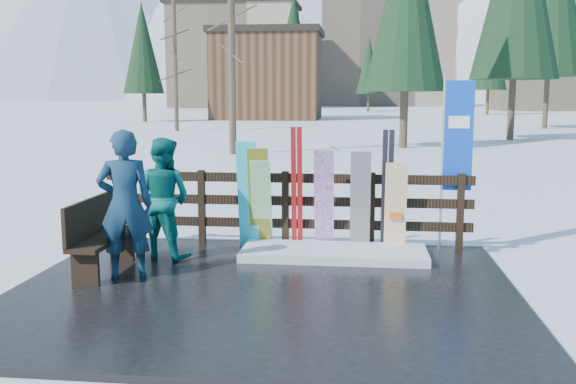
# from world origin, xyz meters

# --- Properties ---
(ground) EXTENTS (700.00, 700.00, 0.00)m
(ground) POSITION_xyz_m (0.00, 0.00, 0.00)
(ground) COLOR white
(ground) RESTS_ON ground
(deck) EXTENTS (6.00, 5.00, 0.08)m
(deck) POSITION_xyz_m (0.00, 0.00, 0.04)
(deck) COLOR black
(deck) RESTS_ON ground
(fence) EXTENTS (5.60, 0.10, 1.15)m
(fence) POSITION_xyz_m (0.00, 2.20, 0.74)
(fence) COLOR black
(fence) RESTS_ON deck
(snow_patch) EXTENTS (2.62, 1.00, 0.12)m
(snow_patch) POSITION_xyz_m (0.77, 1.60, 0.14)
(snow_patch) COLOR white
(snow_patch) RESTS_ON deck
(bench) EXTENTS (0.41, 1.50, 0.97)m
(bench) POSITION_xyz_m (-2.24, 0.47, 0.60)
(bench) COLOR black
(bench) RESTS_ON deck
(snowboard_0) EXTENTS (0.31, 0.31, 1.62)m
(snowboard_0) POSITION_xyz_m (-0.54, 1.98, 0.89)
(snowboard_0) COLOR #28D5E9
(snowboard_0) RESTS_ON deck
(snowboard_1) EXTENTS (0.30, 0.38, 1.35)m
(snowboard_1) POSITION_xyz_m (-0.33, 1.98, 0.76)
(snowboard_1) COLOR white
(snowboard_1) RESTS_ON deck
(snowboard_2) EXTENTS (0.31, 0.32, 1.53)m
(snowboard_2) POSITION_xyz_m (-0.37, 1.98, 0.84)
(snowboard_2) COLOR yellow
(snowboard_2) RESTS_ON deck
(snowboard_3) EXTENTS (0.29, 0.43, 1.52)m
(snowboard_3) POSITION_xyz_m (0.60, 1.98, 0.84)
(snowboard_3) COLOR white
(snowboard_3) RESTS_ON deck
(snowboard_4) EXTENTS (0.29, 0.24, 1.49)m
(snowboard_4) POSITION_xyz_m (1.13, 1.98, 0.83)
(snowboard_4) COLOR black
(snowboard_4) RESTS_ON deck
(snowboard_5) EXTENTS (0.31, 0.22, 1.33)m
(snowboard_5) POSITION_xyz_m (1.64, 1.98, 0.75)
(snowboard_5) COLOR white
(snowboard_5) RESTS_ON deck
(ski_pair_a) EXTENTS (0.16, 0.23, 1.83)m
(ski_pair_a) POSITION_xyz_m (0.19, 2.05, 1.00)
(ski_pair_a) COLOR maroon
(ski_pair_a) RESTS_ON deck
(ski_pair_b) EXTENTS (0.17, 0.23, 1.80)m
(ski_pair_b) POSITION_xyz_m (1.52, 2.05, 0.98)
(ski_pair_b) COLOR black
(ski_pair_b) RESTS_ON deck
(rental_flag) EXTENTS (0.45, 0.04, 2.60)m
(rental_flag) POSITION_xyz_m (2.49, 2.25, 1.69)
(rental_flag) COLOR silver
(rental_flag) RESTS_ON deck
(person_front) EXTENTS (0.79, 0.64, 1.88)m
(person_front) POSITION_xyz_m (-1.78, 0.26, 1.02)
(person_front) COLOR navy
(person_front) RESTS_ON deck
(person_back) EXTENTS (0.99, 0.87, 1.71)m
(person_back) POSITION_xyz_m (-1.62, 1.31, 0.93)
(person_back) COLOR #0A675F
(person_back) RESTS_ON deck
(resort_buildings) EXTENTS (73.00, 87.60, 22.60)m
(resort_buildings) POSITION_xyz_m (1.03, 115.41, 9.81)
(resort_buildings) COLOR tan
(resort_buildings) RESTS_ON ground
(trees) EXTENTS (41.91, 68.92, 14.53)m
(trees) POSITION_xyz_m (5.66, 48.31, 6.11)
(trees) COLOR #382B1E
(trees) RESTS_ON ground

